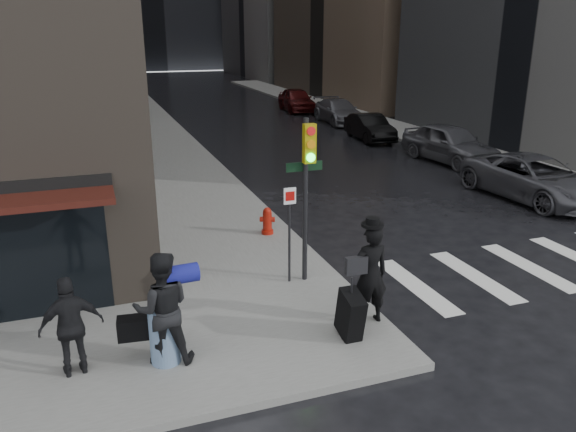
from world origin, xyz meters
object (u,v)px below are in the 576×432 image
traffic_light (305,180)px  parked_car_1 (450,143)px  man_jeans (162,308)px  parked_car_3 (339,111)px  fire_hydrant (267,222)px  parked_car_4 (297,100)px  parked_car_2 (370,127)px  man_overcoat (366,281)px  man_greycoat (72,326)px  parked_car_0 (535,178)px

traffic_light → parked_car_1: (10.46, 9.55, -1.67)m
man_jeans → parked_car_3: (13.84, 23.26, -0.44)m
fire_hydrant → parked_car_3: 20.61m
man_jeans → traffic_light: 4.27m
parked_car_4 → parked_car_3: bearing=-78.3°
traffic_light → parked_car_2: traffic_light is taller
parked_car_1 → traffic_light: bearing=-143.3°
man_jeans → parked_car_4: (13.21, 29.02, -0.35)m
parked_car_1 → parked_car_4: (-0.65, 17.26, -0.03)m
man_jeans → fire_hydrant: bearing=-117.0°
man_overcoat → man_greycoat: (-5.19, 0.15, -0.05)m
parked_car_4 → man_jeans: bearing=-109.1°
parked_car_4 → parked_car_0: bearing=-84.5°
parked_car_3 → parked_car_2: bearing=-95.2°
man_overcoat → man_greycoat: size_ratio=1.26×
parked_car_1 → man_jeans: bearing=-145.4°
parked_car_3 → fire_hydrant: bearing=-116.8°
man_overcoat → fire_hydrant: size_ratio=2.87×
man_greycoat → fire_hydrant: 7.26m
man_greycoat → parked_car_2: (14.41, 17.37, -0.34)m
parked_car_0 → parked_car_4: 23.01m
fire_hydrant → parked_car_1: parked_car_1 is taller
man_jeans → parked_car_0: bearing=-149.3°
man_greycoat → parked_car_3: man_greycoat is taller
man_jeans → man_greycoat: bearing=0.6°
man_overcoat → parked_car_1: size_ratio=0.44×
parked_car_3 → parked_car_0: bearing=-88.8°
traffic_light → parked_car_0: bearing=21.7°
man_jeans → man_greycoat: man_jeans is taller
man_jeans → fire_hydrant: size_ratio=2.65×
fire_hydrant → traffic_light: bearing=-92.6°
man_greycoat → parked_car_1: (15.28, 11.62, -0.18)m
parked_car_0 → man_greycoat: bearing=-162.4°
parked_car_0 → parked_car_1: (0.62, 5.75, 0.09)m
parked_car_4 → man_greycoat: bearing=-111.5°
parked_car_2 → parked_car_4: (0.22, 11.50, 0.13)m
parked_car_1 → fire_hydrant: bearing=-154.1°
traffic_light → parked_car_0: size_ratio=0.69×
traffic_light → parked_car_0: 10.70m
parked_car_4 → man_overcoat: bearing=-102.6°
parked_car_2 → parked_car_4: size_ratio=0.86×
man_overcoat → parked_car_1: man_overcoat is taller
man_jeans → traffic_light: size_ratio=0.55×
fire_hydrant → parked_car_4: 25.51m
man_jeans → parked_car_0: (13.24, 6.01, -0.41)m
man_greycoat → traffic_light: 5.45m
parked_car_0 → parked_car_3: size_ratio=1.08×
man_overcoat → parked_car_2: man_overcoat is taller
parked_car_0 → parked_car_4: parked_car_4 is taller
man_greycoat → fire_hydrant: (4.96, 5.27, -0.52)m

